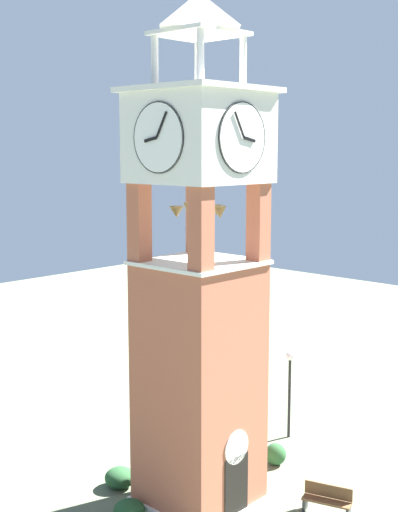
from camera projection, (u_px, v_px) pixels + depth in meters
ground at (199, 506)px, 23.73m from camera, size 80.00×80.00×0.00m
clock_tower at (199, 302)px, 22.69m from camera, size 3.81×3.81×16.70m
park_bench at (327, 500)px, 23.17m from camera, size 0.90×1.66×0.95m
lamp_post at (290, 378)px, 29.05m from camera, size 0.36×0.36×3.64m
trash_bin at (200, 433)px, 28.81m from camera, size 0.52×0.52×0.80m
shrub_near_entry at (120, 478)px, 25.00m from camera, size 1.08×1.08×0.71m
shrub_left_of_tower at (276, 454)px, 26.79m from camera, size 0.80×0.80×0.82m
shrub_behind_bench at (129, 510)px, 22.80m from camera, size 1.02×1.02×0.67m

